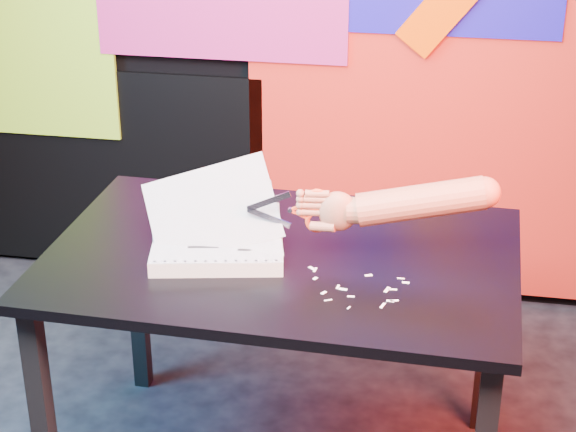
# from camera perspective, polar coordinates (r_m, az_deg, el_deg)

# --- Properties ---
(room) EXTENTS (3.01, 3.01, 2.71)m
(room) POSITION_cam_1_polar(r_m,az_deg,el_deg) (2.14, -7.10, 8.90)
(room) COLOR black
(room) RESTS_ON ground
(backdrop) EXTENTS (2.88, 0.05, 2.08)m
(backdrop) POSITION_cam_1_polar(r_m,az_deg,el_deg) (3.61, 0.95, 9.19)
(backdrop) COLOR red
(backdrop) RESTS_ON ground
(work_table) EXTENTS (1.29, 0.88, 0.75)m
(work_table) POSITION_cam_1_polar(r_m,az_deg,el_deg) (2.64, -0.35, -3.80)
(work_table) COLOR black
(work_table) RESTS_ON ground
(printout_stack) EXTENTS (0.42, 0.32, 0.27)m
(printout_stack) POSITION_cam_1_polar(r_m,az_deg,el_deg) (2.58, -4.19, -1.78)
(printout_stack) COLOR beige
(printout_stack) RESTS_ON work_table
(scissors) EXTENTS (0.22, 0.03, 0.13)m
(scissors) POSITION_cam_1_polar(r_m,az_deg,el_deg) (2.52, 1.38, 0.32)
(scissors) COLOR #8B95AA
(scissors) RESTS_ON printout_stack
(hand_forearm) EXTENTS (0.51, 0.13, 0.16)m
(hand_forearm) POSITION_cam_1_polar(r_m,az_deg,el_deg) (2.51, 7.05, 0.77)
(hand_forearm) COLOR #965133
(hand_forearm) RESTS_ON work_table
(paper_clippings) EXTENTS (0.27, 0.20, 0.00)m
(paper_clippings) POSITION_cam_1_polar(r_m,az_deg,el_deg) (2.44, 4.30, -4.25)
(paper_clippings) COLOR white
(paper_clippings) RESTS_ON work_table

